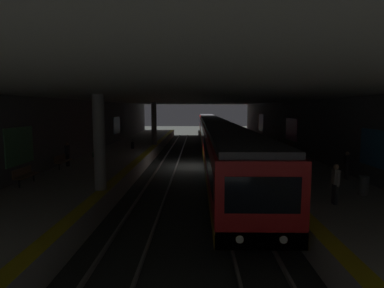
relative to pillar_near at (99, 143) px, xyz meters
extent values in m
plane|color=#2D302D|center=(11.66, -4.35, -3.33)|extent=(120.00, 120.00, 0.00)
cube|color=gray|center=(11.66, -7.27, -3.25)|extent=(60.00, 0.09, 0.16)
cube|color=gray|center=(11.66, -5.83, -3.25)|extent=(60.00, 0.09, 0.16)
cube|color=gray|center=(11.66, -2.87, -3.25)|extent=(60.00, 0.09, 0.16)
cube|color=gray|center=(11.66, -1.43, -3.25)|extent=(60.00, 0.09, 0.16)
cube|color=#B7B2A8|center=(11.66, -10.90, -2.80)|extent=(60.00, 5.30, 1.05)
cube|color=yellow|center=(11.66, -8.55, -2.27)|extent=(60.00, 0.60, 0.01)
cube|color=#B7B2A8|center=(11.66, 2.20, -2.80)|extent=(60.00, 5.30, 1.05)
cube|color=yellow|center=(11.66, -0.15, -2.27)|extent=(60.00, 0.60, 0.01)
cube|color=slate|center=(11.66, -13.80, -0.53)|extent=(60.00, 0.50, 5.60)
cube|color=#338CCC|center=(0.72, -13.52, -0.38)|extent=(3.32, 0.06, 1.87)
cube|color=#BF4C8C|center=(15.09, -13.52, -0.38)|extent=(3.51, 0.06, 2.07)
cube|color=#338CCC|center=(29.16, -13.52, -0.38)|extent=(3.01, 0.06, 2.28)
cube|color=slate|center=(11.66, 5.10, -0.53)|extent=(60.00, 0.50, 5.60)
cube|color=#4CA566|center=(1.72, 4.82, -0.38)|extent=(2.61, 0.06, 1.99)
cube|color=#338CCC|center=(21.93, 4.82, -0.38)|extent=(2.65, 0.06, 1.96)
cube|color=beige|center=(11.66, -4.35, 2.47)|extent=(60.00, 19.40, 0.40)
cylinder|color=gray|center=(0.00, 0.00, 0.00)|extent=(0.56, 0.56, 4.55)
cylinder|color=gray|center=(18.79, 0.00, 0.00)|extent=(0.56, 0.56, 4.55)
cube|color=red|center=(4.23, -6.55, -1.27)|extent=(19.78, 2.80, 2.70)
cube|color=#B27F0F|center=(4.23, -6.55, -2.33)|extent=(19.78, 2.82, 0.56)
cube|color=black|center=(4.23, -6.55, -0.92)|extent=(18.20, 2.83, 0.90)
cube|color=#47474C|center=(4.23, -6.55, 0.21)|extent=(19.39, 2.58, 0.24)
cube|color=black|center=(-1.21, -6.55, -2.79)|extent=(2.20, 1.64, 0.76)
cube|color=black|center=(9.67, -6.55, -2.79)|extent=(2.20, 1.64, 0.76)
cube|color=black|center=(-5.68, -6.55, -0.92)|extent=(0.04, 2.24, 1.10)
cylinder|color=silver|center=(-5.68, -7.20, -2.27)|extent=(0.04, 0.24, 0.24)
cylinder|color=silver|center=(-5.68, -5.90, -2.27)|extent=(0.04, 0.24, 0.24)
cube|color=red|center=(24.61, -6.55, -1.27)|extent=(19.78, 2.80, 2.70)
cube|color=#B27F0F|center=(24.61, -6.55, -2.33)|extent=(19.78, 2.82, 0.56)
cube|color=black|center=(24.61, -6.55, -0.92)|extent=(18.20, 2.83, 0.90)
cube|color=#47474C|center=(24.61, -6.55, 0.21)|extent=(19.39, 2.58, 0.24)
cube|color=black|center=(19.17, -6.55, -2.79)|extent=(2.20, 1.64, 0.76)
cube|color=black|center=(30.05, -6.55, -2.79)|extent=(2.20, 1.64, 0.76)
cube|color=red|center=(45.00, -6.55, -1.27)|extent=(19.78, 2.80, 2.70)
cube|color=#B27F0F|center=(45.00, -6.55, -2.33)|extent=(19.78, 2.82, 0.56)
cube|color=black|center=(45.00, -6.55, -0.92)|extent=(18.20, 2.83, 0.90)
cube|color=#47474C|center=(45.00, -6.55, 0.21)|extent=(19.39, 2.58, 0.24)
cube|color=black|center=(39.56, -6.55, -2.79)|extent=(2.20, 1.64, 0.76)
cube|color=black|center=(50.44, -6.55, -2.79)|extent=(2.20, 1.64, 0.76)
cylinder|color=#262628|center=(12.96, -12.80, -2.07)|extent=(0.08, 0.08, 0.42)
cylinder|color=#262628|center=(14.32, -12.80, -2.07)|extent=(0.08, 0.08, 0.42)
cube|color=olive|center=(13.64, -12.80, -1.82)|extent=(1.70, 0.44, 0.08)
cube|color=olive|center=(13.64, -13.02, -1.62)|extent=(1.70, 0.06, 0.40)
cylinder|color=#262628|center=(0.25, 4.10, -2.07)|extent=(0.08, 0.08, 0.42)
cylinder|color=#262628|center=(1.61, 4.10, -2.07)|extent=(0.08, 0.08, 0.42)
cube|color=olive|center=(0.93, 4.10, -1.82)|extent=(1.70, 0.44, 0.08)
cube|color=olive|center=(0.93, 4.32, -1.62)|extent=(1.70, 0.06, 0.40)
cylinder|color=#262628|center=(4.72, 4.10, -2.07)|extent=(0.08, 0.08, 0.42)
cylinder|color=#262628|center=(6.08, 4.10, -2.07)|extent=(0.08, 0.08, 0.42)
cube|color=olive|center=(5.40, 4.10, -1.82)|extent=(1.70, 0.44, 0.08)
cube|color=olive|center=(5.40, 4.32, -1.62)|extent=(1.70, 0.06, 0.40)
cylinder|color=#303030|center=(-2.21, -10.23, -1.86)|extent=(0.16, 0.16, 0.84)
cylinder|color=#303030|center=(-2.01, -10.23, -1.86)|extent=(0.16, 0.16, 0.84)
cube|color=beige|center=(-2.11, -10.23, -1.14)|extent=(0.36, 0.22, 0.59)
cylinder|color=beige|center=(-2.36, -10.23, -1.19)|extent=(0.10, 0.10, 0.56)
cylinder|color=beige|center=(-1.86, -10.23, -1.19)|extent=(0.10, 0.10, 0.56)
sphere|color=tan|center=(-2.11, -10.23, -0.73)|extent=(0.23, 0.23, 0.23)
cylinder|color=#3F3F3F|center=(2.36, -12.85, -1.89)|extent=(0.16, 0.16, 0.78)
cylinder|color=#3F3F3F|center=(2.56, -12.85, -1.89)|extent=(0.16, 0.16, 0.78)
cube|color=#333338|center=(2.46, -12.85, -1.22)|extent=(0.36, 0.22, 0.55)
cylinder|color=#333338|center=(2.21, -12.85, -1.27)|extent=(0.10, 0.10, 0.52)
cylinder|color=#333338|center=(2.71, -12.85, -1.27)|extent=(0.10, 0.10, 0.52)
sphere|color=tan|center=(2.46, -12.85, -0.84)|extent=(0.21, 0.21, 0.21)
cylinder|color=#393939|center=(12.07, -10.19, -1.87)|extent=(0.16, 0.16, 0.80)
cylinder|color=#393939|center=(12.27, -10.19, -1.87)|extent=(0.16, 0.16, 0.80)
cube|color=#333338|center=(12.17, -10.19, -1.19)|extent=(0.36, 0.22, 0.57)
cylinder|color=#333338|center=(11.92, -10.19, -1.24)|extent=(0.10, 0.10, 0.54)
cylinder|color=#333338|center=(12.42, -10.19, -1.24)|extent=(0.10, 0.10, 0.54)
sphere|color=tan|center=(12.17, -10.19, -0.80)|extent=(0.22, 0.22, 0.22)
cylinder|color=black|center=(5.95, 4.10, -1.86)|extent=(0.16, 0.16, 0.82)
cylinder|color=black|center=(6.15, 4.10, -1.86)|extent=(0.16, 0.16, 0.82)
cube|color=#333338|center=(6.05, 4.10, -1.16)|extent=(0.36, 0.22, 0.58)
cylinder|color=#333338|center=(5.80, 4.10, -1.21)|extent=(0.10, 0.10, 0.55)
cylinder|color=#333338|center=(6.30, 4.10, -1.21)|extent=(0.10, 0.10, 0.55)
sphere|color=tan|center=(6.05, 4.10, -0.76)|extent=(0.22, 0.22, 0.22)
cube|color=black|center=(15.36, 1.64, -1.96)|extent=(0.33, 0.23, 0.63)
cylinder|color=#333333|center=(15.36, 1.64, -1.50)|extent=(0.02, 0.02, 0.30)
cube|color=#1E512D|center=(9.96, 3.60, -2.08)|extent=(0.30, 0.20, 0.40)
cylinder|color=#595B5E|center=(-0.67, -12.15, -1.85)|extent=(0.44, 0.44, 0.85)
camera|label=1|loc=(-14.65, -4.63, 1.62)|focal=29.35mm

